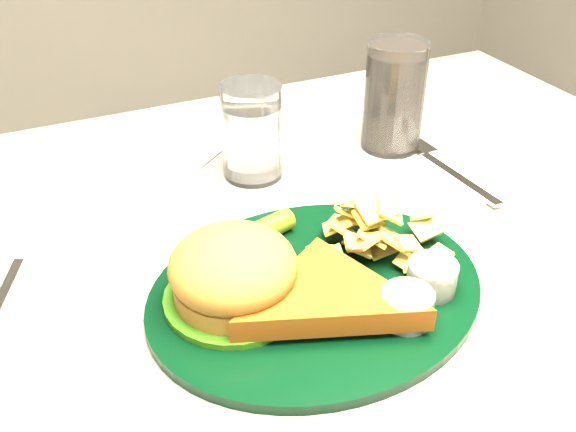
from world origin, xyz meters
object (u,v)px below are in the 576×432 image
Objects in this scene: dinner_plate at (317,264)px; cola_glass at (394,97)px; water_glass at (252,132)px; fork_napkin at (454,175)px.

cola_glass is at bearing 40.34° from dinner_plate.
dinner_plate is 2.80× the size of water_glass.
water_glass is 0.82× the size of cola_glass.
fork_napkin is at bearing -27.51° from water_glass.
cola_glass is 0.13m from fork_napkin.
dinner_plate is 0.29m from fork_napkin.
cola_glass reaches higher than fork_napkin.
dinner_plate is at bearing -157.19° from fork_napkin.
fork_napkin is at bearing -77.22° from cola_glass.
water_glass is 0.65× the size of fork_napkin.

